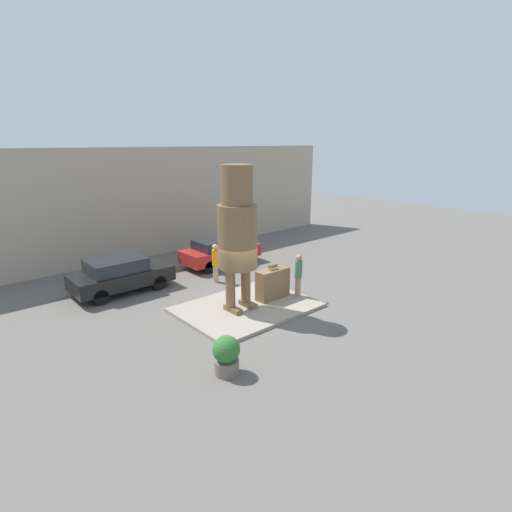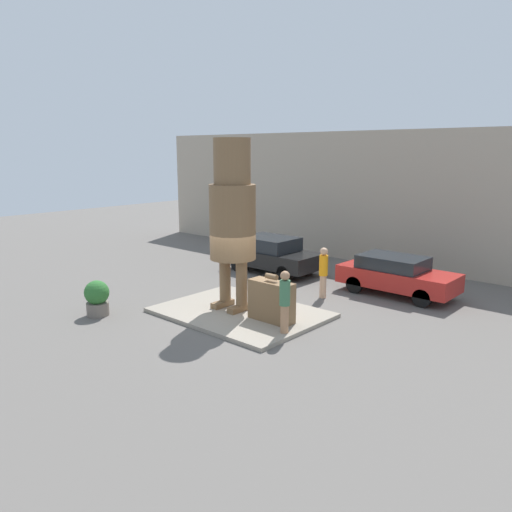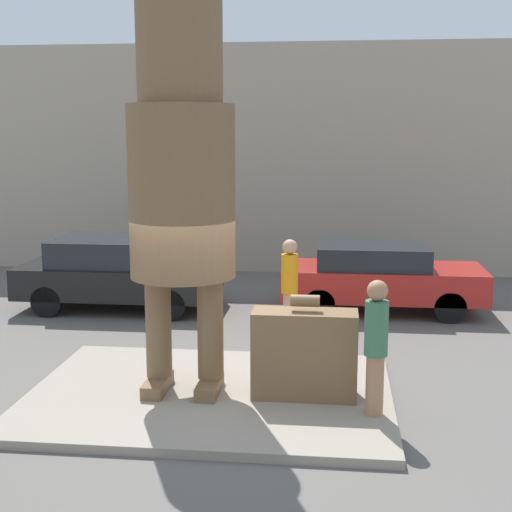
{
  "view_description": "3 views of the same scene",
  "coord_description": "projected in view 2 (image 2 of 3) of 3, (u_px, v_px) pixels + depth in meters",
  "views": [
    {
      "loc": [
        -9.01,
        -10.81,
        6.13
      ],
      "look_at": [
        0.28,
        -0.21,
        2.09
      ],
      "focal_mm": 28.0,
      "sensor_mm": 36.0,
      "label": 1
    },
    {
      "loc": [
        10.28,
        -10.76,
        5.03
      ],
      "look_at": [
        0.63,
        0.03,
        1.96
      ],
      "focal_mm": 35.0,
      "sensor_mm": 36.0,
      "label": 2
    },
    {
      "loc": [
        1.68,
        -9.25,
        3.67
      ],
      "look_at": [
        0.66,
        -0.19,
        2.07
      ],
      "focal_mm": 50.0,
      "sensor_mm": 36.0,
      "label": 3
    }
  ],
  "objects": [
    {
      "name": "ground_plane",
      "position": [
        240.0,
        314.0,
        15.59
      ],
      "size": [
        60.0,
        60.0,
        0.0
      ],
      "primitive_type": "plane",
      "color": "#605B56"
    },
    {
      "name": "pedestal",
      "position": [
        240.0,
        313.0,
        15.58
      ],
      "size": [
        4.98,
        3.7,
        0.12
      ],
      "color": "gray",
      "rests_on": "ground_plane"
    },
    {
      "name": "building_backdrop",
      "position": [
        388.0,
        199.0,
        21.85
      ],
      "size": [
        28.0,
        0.6,
        5.88
      ],
      "color": "tan",
      "rests_on": "ground_plane"
    },
    {
      "name": "statue_figure",
      "position": [
        232.0,
        211.0,
        15.2
      ],
      "size": [
        1.43,
        1.43,
        5.28
      ],
      "color": "brown",
      "rests_on": "pedestal"
    },
    {
      "name": "giant_suitcase",
      "position": [
        271.0,
        301.0,
        14.56
      ],
      "size": [
        1.41,
        0.53,
        1.41
      ],
      "color": "brown",
      "rests_on": "pedestal"
    },
    {
      "name": "tourist",
      "position": [
        285.0,
        299.0,
        13.51
      ],
      "size": [
        0.3,
        0.3,
        1.74
      ],
      "color": "#A87A56",
      "rests_on": "pedestal"
    },
    {
      "name": "parked_car_black",
      "position": [
        272.0,
        254.0,
        20.85
      ],
      "size": [
        4.06,
        1.88,
        1.48
      ],
      "color": "black",
      "rests_on": "ground_plane"
    },
    {
      "name": "parked_car_red",
      "position": [
        396.0,
        274.0,
        17.56
      ],
      "size": [
        4.06,
        1.71,
        1.39
      ],
      "color": "#B2231E",
      "rests_on": "ground_plane"
    },
    {
      "name": "planter_pot",
      "position": [
        97.0,
        298.0,
        15.39
      ],
      "size": [
        0.76,
        0.76,
        1.11
      ],
      "color": "#70665B",
      "rests_on": "ground_plane"
    },
    {
      "name": "worker_hivis",
      "position": [
        323.0,
        270.0,
        17.17
      ],
      "size": [
        0.3,
        0.3,
        1.77
      ],
      "color": "tan",
      "rests_on": "ground_plane"
    }
  ]
}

